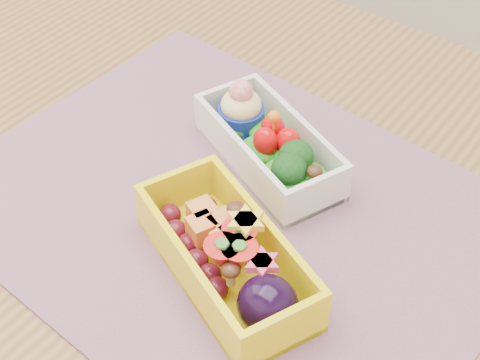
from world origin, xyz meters
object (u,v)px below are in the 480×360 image
Objects in this scene: bento_white at (268,145)px; bento_yellow at (229,257)px; placemat at (230,210)px; table at (191,277)px.

bento_yellow is at bearing -45.19° from bento_white.
bento_yellow is (0.06, -0.13, 0.00)m from bento_white.
bento_yellow reaches higher than placemat.
placemat is 0.08m from bento_white.
placemat is at bearing 149.39° from bento_yellow.
table is at bearing 175.83° from bento_yellow.
placemat is 0.08m from bento_yellow.
bento_yellow is (0.08, -0.04, 0.13)m from table.
bento_yellow reaches higher than table.
table is at bearing -148.00° from placemat.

